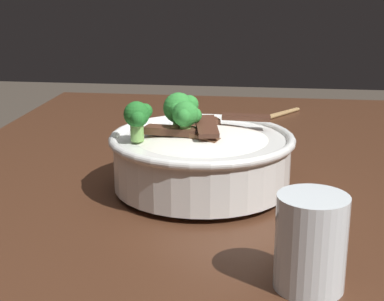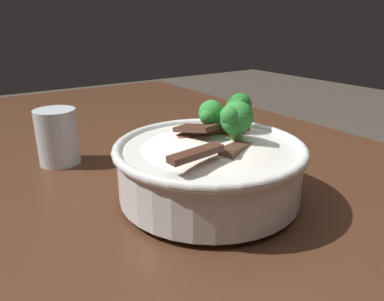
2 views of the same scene
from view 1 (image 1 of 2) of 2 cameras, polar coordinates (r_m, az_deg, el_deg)
name	(u,v)px [view 1 (image 1 of 2)]	position (r m, az deg, el deg)	size (l,w,h in m)	color
rice_bowl	(201,153)	(0.79, 0.84, -0.27)	(0.25, 0.25, 0.13)	white
drinking_glass	(310,248)	(0.56, 11.42, -9.24)	(0.07, 0.07, 0.09)	white
chopsticks_pair	(269,117)	(1.21, 7.45, 3.22)	(0.18, 0.14, 0.01)	#9E7A4C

